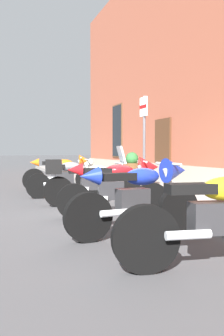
# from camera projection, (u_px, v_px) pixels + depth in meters

# --- Properties ---
(ground_plane) EXTENTS (140.00, 140.00, 0.00)m
(ground_plane) POSITION_uv_depth(u_px,v_px,m) (144.00, 208.00, 7.19)
(ground_plane) COLOR #424244
(sidewalk) EXTENTS (33.54, 2.91, 0.15)m
(sidewalk) POSITION_uv_depth(u_px,v_px,m) (204.00, 201.00, 7.68)
(sidewalk) COLOR gray
(sidewalk) RESTS_ON ground_plane
(motorcycle_orange_sport) EXTENTS (0.70, 2.16, 1.05)m
(motorcycle_orange_sport) POSITION_uv_depth(u_px,v_px,m) (63.00, 171.00, 10.18)
(motorcycle_orange_sport) COLOR black
(motorcycle_orange_sport) RESTS_ON ground_plane
(motorcycle_grey_naked) EXTENTS (0.62, 2.00, 0.97)m
(motorcycle_grey_naked) POSITION_uv_depth(u_px,v_px,m) (67.00, 179.00, 8.72)
(motorcycle_grey_naked) COLOR black
(motorcycle_grey_naked) RESTS_ON ground_plane
(motorcycle_silver_touring) EXTENTS (0.66, 2.12, 1.28)m
(motorcycle_silver_touring) POSITION_uv_depth(u_px,v_px,m) (88.00, 181.00, 7.48)
(motorcycle_silver_touring) COLOR black
(motorcycle_silver_touring) RESTS_ON ground_plane
(motorcycle_red_sport) EXTENTS (0.69, 1.98, 1.07)m
(motorcycle_red_sport) POSITION_uv_depth(u_px,v_px,m) (118.00, 185.00, 6.13)
(motorcycle_red_sport) COLOR black
(motorcycle_red_sport) RESTS_ON ground_plane
(motorcycle_blue_sport) EXTENTS (0.62, 2.06, 1.08)m
(motorcycle_blue_sport) POSITION_uv_depth(u_px,v_px,m) (141.00, 194.00, 4.82)
(motorcycle_blue_sport) COLOR black
(motorcycle_blue_sport) RESTS_ON ground_plane
(motorcycle_yellow_naked) EXTENTS (0.62, 2.14, 1.00)m
(motorcycle_yellow_naked) POSITION_uv_depth(u_px,v_px,m) (218.00, 220.00, 3.50)
(motorcycle_yellow_naked) COLOR black
(motorcycle_yellow_naked) RESTS_ON ground_plane
(parking_sign) EXTENTS (0.36, 0.07, 2.30)m
(parking_sign) POSITION_uv_depth(u_px,v_px,m) (144.00, 131.00, 8.17)
(parking_sign) COLOR #4C4C51
(parking_sign) RESTS_ON sidewalk
(barrel_planter) EXTENTS (0.63, 0.63, 0.97)m
(barrel_planter) POSITION_uv_depth(u_px,v_px,m) (132.00, 170.00, 10.93)
(barrel_planter) COLOR brown
(barrel_planter) RESTS_ON sidewalk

